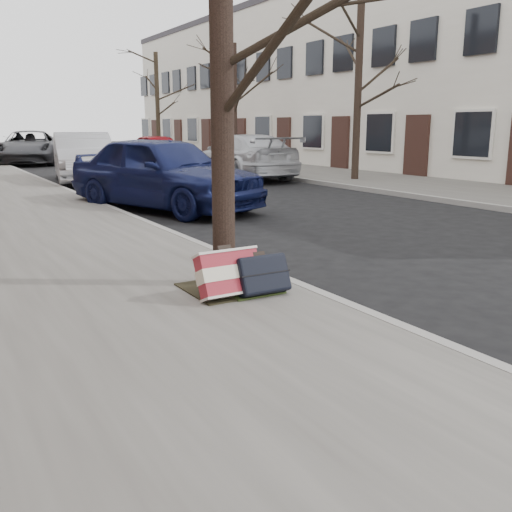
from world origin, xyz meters
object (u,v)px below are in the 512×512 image
suitcase_navy (262,274)px  suitcase_red (229,274)px  car_near_mid (83,157)px  car_near_front (164,172)px

suitcase_navy → suitcase_red: bearing=166.6°
suitcase_red → suitcase_navy: suitcase_red is taller
suitcase_red → car_near_mid: bearing=80.4°
suitcase_navy → car_near_mid: bearing=83.9°
suitcase_navy → car_near_front: size_ratio=0.12×
car_near_mid → car_near_front: bearing=-80.6°
suitcase_red → car_near_front: (2.00, 6.68, 0.43)m
suitcase_red → car_near_mid: (2.05, 13.54, 0.42)m
suitcase_navy → car_near_mid: 13.74m
suitcase_red → car_near_mid: 13.70m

